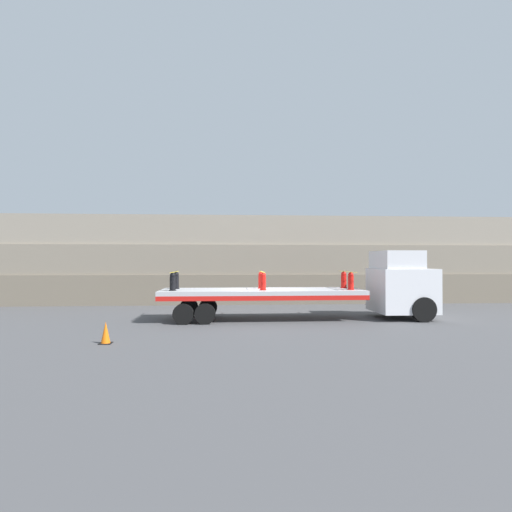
# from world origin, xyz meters

# --- Properties ---
(ground_plane) EXTENTS (120.00, 120.00, 0.00)m
(ground_plane) POSITION_xyz_m (0.00, 0.00, 0.00)
(ground_plane) COLOR #474749
(rock_cliff) EXTENTS (60.00, 3.30, 5.39)m
(rock_cliff) POSITION_xyz_m (0.00, 7.55, 2.70)
(rock_cliff) COLOR #706656
(rock_cliff) RESTS_ON ground_plane
(truck_cab) EXTENTS (2.51, 2.66, 3.08)m
(truck_cab) POSITION_xyz_m (6.49, 0.00, 1.55)
(truck_cab) COLOR silver
(truck_cab) RESTS_ON ground_plane
(flatbed_trailer) EXTENTS (8.97, 2.60, 1.35)m
(flatbed_trailer) POSITION_xyz_m (-0.49, 0.00, 1.11)
(flatbed_trailer) COLOR #B2B2B7
(flatbed_trailer) RESTS_ON ground_plane
(fire_hydrant_black_near_0) EXTENTS (0.31, 0.45, 0.78)m
(fire_hydrant_black_near_0) POSITION_xyz_m (-3.88, -0.55, 1.73)
(fire_hydrant_black_near_0) COLOR black
(fire_hydrant_black_near_0) RESTS_ON flatbed_trailer
(fire_hydrant_black_far_0) EXTENTS (0.31, 0.45, 0.78)m
(fire_hydrant_black_far_0) POSITION_xyz_m (-3.88, 0.55, 1.73)
(fire_hydrant_black_far_0) COLOR black
(fire_hydrant_black_far_0) RESTS_ON flatbed_trailer
(fire_hydrant_red_near_1) EXTENTS (0.31, 0.45, 0.78)m
(fire_hydrant_red_near_1) POSITION_xyz_m (0.00, -0.55, 1.73)
(fire_hydrant_red_near_1) COLOR red
(fire_hydrant_red_near_1) RESTS_ON flatbed_trailer
(fire_hydrant_red_far_1) EXTENTS (0.31, 0.45, 0.78)m
(fire_hydrant_red_far_1) POSITION_xyz_m (0.00, 0.55, 1.73)
(fire_hydrant_red_far_1) COLOR red
(fire_hydrant_red_far_1) RESTS_ON flatbed_trailer
(fire_hydrant_red_near_2) EXTENTS (0.31, 0.45, 0.78)m
(fire_hydrant_red_near_2) POSITION_xyz_m (3.88, -0.55, 1.73)
(fire_hydrant_red_near_2) COLOR red
(fire_hydrant_red_near_2) RESTS_ON flatbed_trailer
(fire_hydrant_red_far_2) EXTENTS (0.31, 0.45, 0.78)m
(fire_hydrant_red_far_2) POSITION_xyz_m (3.88, 0.55, 1.73)
(fire_hydrant_red_far_2) COLOR red
(fire_hydrant_red_far_2) RESTS_ON flatbed_trailer
(cargo_strap_rear) EXTENTS (0.05, 2.70, 0.01)m
(cargo_strap_rear) POSITION_xyz_m (-3.88, 0.00, 2.14)
(cargo_strap_rear) COLOR yellow
(cargo_strap_rear) RESTS_ON fire_hydrant_black_near_0
(cargo_strap_middle) EXTENTS (0.05, 2.70, 0.01)m
(cargo_strap_middle) POSITION_xyz_m (0.00, 0.00, 2.14)
(cargo_strap_middle) COLOR yellow
(cargo_strap_middle) RESTS_ON fire_hydrant_red_near_1
(cargo_strap_front) EXTENTS (0.05, 2.70, 0.01)m
(cargo_strap_front) POSITION_xyz_m (3.88, 0.00, 2.14)
(cargo_strap_front) COLOR yellow
(cargo_strap_front) RESTS_ON fire_hydrant_red_near_2
(traffic_cone) EXTENTS (0.38, 0.38, 0.70)m
(traffic_cone) POSITION_xyz_m (-5.38, -4.83, 0.34)
(traffic_cone) COLOR black
(traffic_cone) RESTS_ON ground_plane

